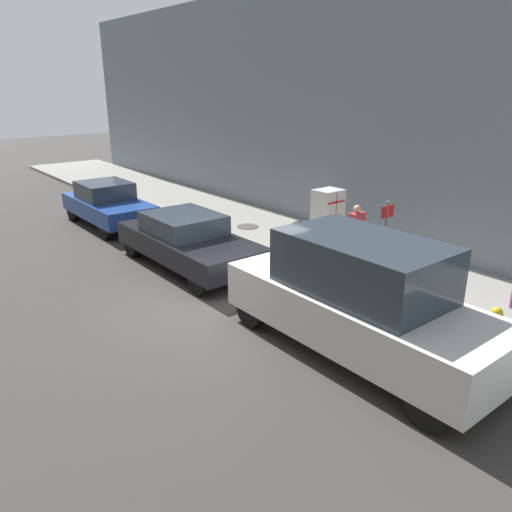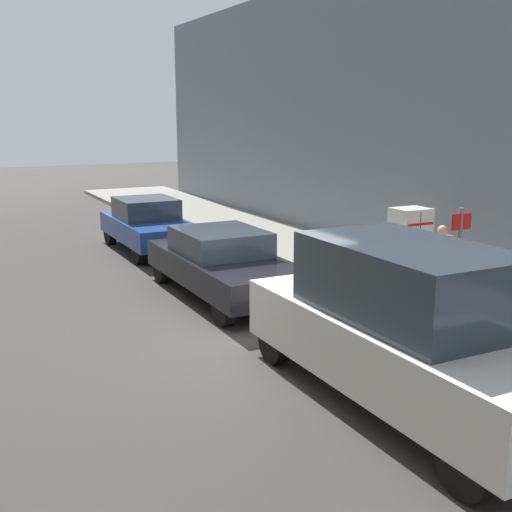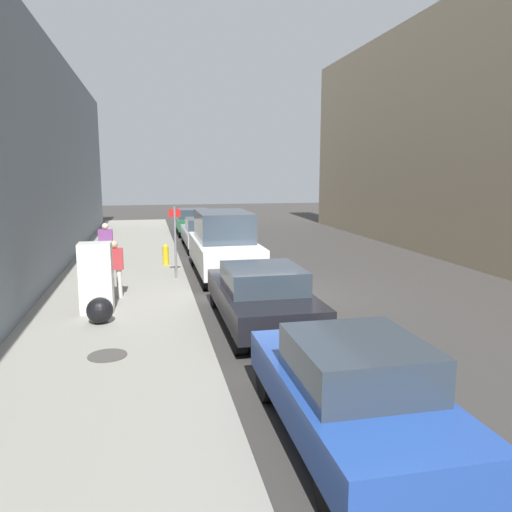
# 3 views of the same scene
# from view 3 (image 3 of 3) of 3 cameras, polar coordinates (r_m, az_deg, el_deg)

# --- Properties ---
(ground_plane) EXTENTS (80.00, 80.00, 0.00)m
(ground_plane) POSITION_cam_3_polar(r_m,az_deg,el_deg) (14.04, 0.93, -4.53)
(ground_plane) COLOR #383533
(sidewalk_slab) EXTENTS (3.98, 44.00, 0.14)m
(sidewalk_slab) POSITION_cam_3_polar(r_m,az_deg,el_deg) (13.71, -15.54, -4.92)
(sidewalk_slab) COLOR gray
(sidewalk_slab) RESTS_ON ground
(discarded_refrigerator) EXTENTS (0.74, 0.63, 1.65)m
(discarded_refrigerator) POSITION_cam_3_polar(r_m,az_deg,el_deg) (12.33, -17.80, -2.37)
(discarded_refrigerator) COLOR silver
(discarded_refrigerator) RESTS_ON sidewalk_slab
(manhole_cover) EXTENTS (0.70, 0.70, 0.02)m
(manhole_cover) POSITION_cam_3_polar(r_m,az_deg,el_deg) (9.57, -16.62, -10.84)
(manhole_cover) COLOR #47443F
(manhole_cover) RESTS_ON sidewalk_slab
(street_sign_post) EXTENTS (0.36, 0.07, 2.23)m
(street_sign_post) POSITION_cam_3_polar(r_m,az_deg,el_deg) (15.63, -9.22, 2.06)
(street_sign_post) COLOR slate
(street_sign_post) RESTS_ON sidewalk_slab
(fire_hydrant) EXTENTS (0.22, 0.22, 0.74)m
(fire_hydrant) POSITION_cam_3_polar(r_m,az_deg,el_deg) (18.02, -10.28, 0.19)
(fire_hydrant) COLOR gold
(fire_hydrant) RESTS_ON sidewalk_slab
(trash_bag) EXTENTS (0.58, 0.58, 0.58)m
(trash_bag) POSITION_cam_3_polar(r_m,az_deg,el_deg) (11.49, -17.42, -5.96)
(trash_bag) COLOR black
(trash_bag) RESTS_ON sidewalk_slab
(pedestrian_walking_far) EXTENTS (0.44, 0.22, 1.52)m
(pedestrian_walking_far) POSITION_cam_3_polar(r_m,az_deg,el_deg) (13.59, -15.85, -1.05)
(pedestrian_walking_far) COLOR beige
(pedestrian_walking_far) RESTS_ON sidewalk_slab
(pedestrian_standing_near) EXTENTS (0.46, 0.22, 1.59)m
(pedestrian_standing_near) POSITION_cam_3_polar(r_m,az_deg,el_deg) (17.48, -16.78, 1.40)
(pedestrian_standing_near) COLOR #7A3D7F
(pedestrian_standing_near) RESTS_ON sidewalk_slab
(parked_hatchback_blue) EXTENTS (1.72, 4.04, 1.45)m
(parked_hatchback_blue) POSITION_cam_3_polar(r_m,az_deg,el_deg) (6.55, 10.86, -14.82)
(parked_hatchback_blue) COLOR #23479E
(parked_hatchback_blue) RESTS_ON ground
(parked_sedan_dark) EXTENTS (1.86, 4.57, 1.38)m
(parked_sedan_dark) POSITION_cam_3_polar(r_m,az_deg,el_deg) (11.20, 0.60, -4.43)
(parked_sedan_dark) COLOR black
(parked_sedan_dark) RESTS_ON ground
(parked_van_white) EXTENTS (1.91, 5.13, 2.13)m
(parked_van_white) POSITION_cam_3_polar(r_m,az_deg,el_deg) (16.63, -3.72, 1.38)
(parked_van_white) COLOR silver
(parked_van_white) RESTS_ON ground
(parked_sedan_silver) EXTENTS (1.80, 4.60, 1.38)m
(parked_sedan_silver) POSITION_cam_3_polar(r_m,az_deg,el_deg) (22.58, -5.95, 2.66)
(parked_sedan_silver) COLOR silver
(parked_sedan_silver) RESTS_ON ground
(parked_sedan_green) EXTENTS (1.87, 4.34, 1.41)m
(parked_sedan_green) POSITION_cam_3_polar(r_m,az_deg,el_deg) (28.00, -7.18, 4.02)
(parked_sedan_green) COLOR #1E6038
(parked_sedan_green) RESTS_ON ground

